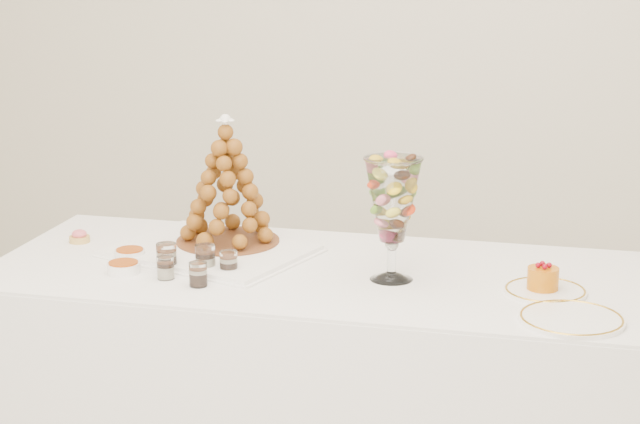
% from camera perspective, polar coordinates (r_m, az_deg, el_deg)
% --- Properties ---
extents(buffet_table, '(2.01, 0.90, 0.75)m').
position_cam_1_polar(buffet_table, '(3.17, 0.62, -9.55)').
color(buffet_table, white).
rests_on(buffet_table, ground).
extents(lace_tray, '(0.63, 0.53, 0.02)m').
position_cam_1_polar(lace_tray, '(3.20, -5.84, -2.08)').
color(lace_tray, white).
rests_on(lace_tray, buffet_table).
extents(macaron_vase, '(0.16, 0.16, 0.34)m').
position_cam_1_polar(macaron_vase, '(2.90, 3.90, 0.57)').
color(macaron_vase, white).
rests_on(macaron_vase, buffet_table).
extents(cake_plate, '(0.22, 0.22, 0.01)m').
position_cam_1_polar(cake_plate, '(2.91, 11.92, -4.16)').
color(cake_plate, white).
rests_on(cake_plate, buffet_table).
extents(spare_plate, '(0.26, 0.26, 0.01)m').
position_cam_1_polar(spare_plate, '(2.72, 13.26, -5.59)').
color(spare_plate, white).
rests_on(spare_plate, buffet_table).
extents(pink_tart, '(0.06, 0.06, 0.04)m').
position_cam_1_polar(pink_tart, '(3.38, -12.71, -1.30)').
color(pink_tart, tan).
rests_on(pink_tart, buffet_table).
extents(verrine_a, '(0.07, 0.07, 0.08)m').
position_cam_1_polar(verrine_a, '(3.06, -8.19, -2.38)').
color(verrine_a, white).
rests_on(verrine_a, buffet_table).
extents(verrine_b, '(0.07, 0.07, 0.08)m').
position_cam_1_polar(verrine_b, '(3.03, -6.14, -2.47)').
color(verrine_b, white).
rests_on(verrine_b, buffet_table).
extents(verrine_c, '(0.06, 0.06, 0.07)m').
position_cam_1_polar(verrine_c, '(3.00, -4.90, -2.72)').
color(verrine_c, white).
rests_on(verrine_c, buffet_table).
extents(verrine_d, '(0.06, 0.06, 0.06)m').
position_cam_1_polar(verrine_d, '(2.98, -8.24, -2.95)').
color(verrine_d, white).
rests_on(verrine_d, buffet_table).
extents(verrine_e, '(0.05, 0.05, 0.07)m').
position_cam_1_polar(verrine_e, '(2.91, -6.52, -3.32)').
color(verrine_e, white).
rests_on(verrine_e, buffet_table).
extents(ramekin_back, '(0.09, 0.09, 0.03)m').
position_cam_1_polar(ramekin_back, '(3.18, -10.11, -2.26)').
color(ramekin_back, white).
rests_on(ramekin_back, buffet_table).
extents(ramekin_front, '(0.09, 0.09, 0.03)m').
position_cam_1_polar(ramekin_front, '(3.05, -10.44, -2.96)').
color(ramekin_front, white).
rests_on(ramekin_front, buffet_table).
extents(croquembouche, '(0.31, 0.31, 0.39)m').
position_cam_1_polar(croquembouche, '(3.21, -5.00, 1.67)').
color(croquembouche, brown).
rests_on(croquembouche, lace_tray).
extents(mousse_cake, '(0.08, 0.08, 0.07)m').
position_cam_1_polar(mousse_cake, '(2.90, 11.80, -3.46)').
color(mousse_cake, '#C66609').
rests_on(mousse_cake, cake_plate).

